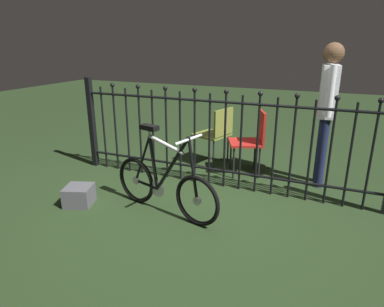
{
  "coord_description": "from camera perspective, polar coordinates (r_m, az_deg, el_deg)",
  "views": [
    {
      "loc": [
        1.25,
        -3.05,
        1.73
      ],
      "look_at": [
        -0.13,
        0.21,
        0.55
      ],
      "focal_mm": 31.61,
      "sensor_mm": 36.0,
      "label": 1
    }
  ],
  "objects": [
    {
      "name": "ground_plane",
      "position": [
        3.72,
        0.67,
        -9.25
      ],
      "size": [
        20.0,
        20.0,
        0.0
      ],
      "primitive_type": "plane",
      "color": "#203218"
    },
    {
      "name": "iron_fence",
      "position": [
        4.1,
        3.72,
        2.96
      ],
      "size": [
        3.82,
        0.07,
        1.27
      ],
      "color": "black",
      "rests_on": "ground"
    },
    {
      "name": "bicycle",
      "position": [
        3.52,
        -4.71,
        -5.17
      ],
      "size": [
        1.33,
        0.46,
        0.92
      ],
      "color": "black",
      "rests_on": "ground"
    },
    {
      "name": "chair_olive",
      "position": [
        4.84,
        4.13,
        3.8
      ],
      "size": [
        0.55,
        0.55,
        0.84
      ],
      "color": "black",
      "rests_on": "ground"
    },
    {
      "name": "chair_red",
      "position": [
        4.56,
        10.1,
        2.78
      ],
      "size": [
        0.55,
        0.55,
        0.87
      ],
      "color": "black",
      "rests_on": "ground"
    },
    {
      "name": "person_visitor",
      "position": [
        4.34,
        21.86,
        7.93
      ],
      "size": [
        0.23,
        0.47,
        1.72
      ],
      "color": "#191E3F",
      "rests_on": "ground"
    },
    {
      "name": "display_crate",
      "position": [
        3.97,
        -18.52,
        -6.71
      ],
      "size": [
        0.36,
        0.36,
        0.21
      ],
      "primitive_type": "cube",
      "rotation": [
        0.0,
        0.0,
        0.34
      ],
      "color": "#4C4C51",
      "rests_on": "ground"
    }
  ]
}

